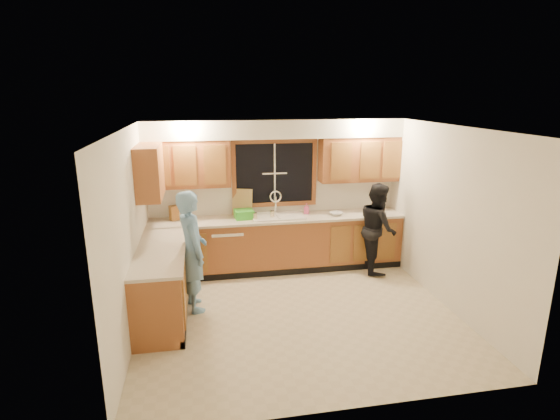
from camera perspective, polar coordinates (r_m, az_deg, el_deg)
The scene contains 26 objects.
floor at distance 6.12m, azimuth 2.39°, elevation -13.35°, with size 4.20×4.20×0.00m, color beige.
ceiling at distance 5.39m, azimuth 2.69°, elevation 10.68°, with size 4.20×4.20×0.00m, color white.
wall_back at distance 7.43m, azimuth -0.71°, elevation 2.17°, with size 4.20×4.20×0.00m, color white.
wall_left at distance 5.57m, azimuth -19.07°, elevation -3.14°, with size 3.80×3.80×0.00m, color white.
wall_right at distance 6.42m, azimuth 21.14°, elevation -0.96°, with size 3.80×3.80×0.00m, color white.
base_cabinets_back at distance 7.37m, azimuth -0.30°, elevation -4.49°, with size 4.20×0.60×0.88m, color #9D582D.
base_cabinets_left at distance 6.14m, azimuth -15.15°, elevation -9.21°, with size 0.60×1.90×0.88m, color #9D582D.
countertop_back at distance 7.22m, azimuth -0.28°, elevation -1.09°, with size 4.20×0.63×0.04m, color beige.
countertop_left at distance 5.97m, azimuth -15.31°, elevation -5.17°, with size 0.63×1.90×0.04m, color beige.
upper_cabinets_left at distance 7.06m, azimuth -12.03°, elevation 5.91°, with size 1.35×0.33×0.75m, color #9D582D.
upper_cabinets_right at distance 7.54m, azimuth 10.30°, elevation 6.56°, with size 1.35×0.33×0.75m, color #9D582D.
upper_cabinets_return at distance 6.49m, azimuth -16.67°, elevation 4.82°, with size 0.33×0.90×0.75m, color #9D582D.
soffit at distance 7.09m, azimuth -0.50°, elevation 10.55°, with size 4.20×0.35×0.30m, color silver.
window_frame at distance 7.35m, azimuth -0.71°, elevation 4.82°, with size 1.44×0.03×1.14m.
sink at distance 7.25m, azimuth -0.31°, elevation -1.31°, with size 0.86×0.52×0.57m.
dishwasher at distance 7.29m, azimuth -6.91°, elevation -5.11°, with size 0.60×0.56×0.82m, color white.
stove at distance 5.63m, azimuth -15.60°, elevation -11.48°, with size 0.58×0.75×0.90m, color white.
man at distance 6.05m, azimuth -11.39°, elevation -5.28°, with size 0.61×0.40×1.68m, color #6B9DCB.
woman at distance 7.40m, azimuth 12.62°, elevation -2.28°, with size 0.73×0.57×1.50m, color black.
knife_block at distance 7.22m, azimuth -13.68°, elevation -0.37°, with size 0.13×0.11×0.24m, color #9B632B.
cutting_board at distance 7.31m, azimuth -4.95°, elevation 1.03°, with size 0.33×0.02×0.45m, color tan.
dish_crate at distance 7.15m, azimuth -4.73°, elevation -0.54°, with size 0.30×0.28×0.14m, color green.
soap_bottle at distance 7.41m, azimuth 3.48°, elevation 0.20°, with size 0.08×0.08×0.18m, color #ED5A99.
bowl at distance 7.39m, azimuth 7.35°, elevation -0.46°, with size 0.21×0.21×0.05m, color silver.
can_left at distance 7.03m, azimuth -3.26°, elevation -0.86°, with size 0.07×0.07×0.12m, color beige.
can_right at distance 7.13m, azimuth -1.02°, elevation -0.61°, with size 0.07×0.07×0.13m, color beige.
Camera 1 is at (-1.21, -5.24, 2.92)m, focal length 28.00 mm.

